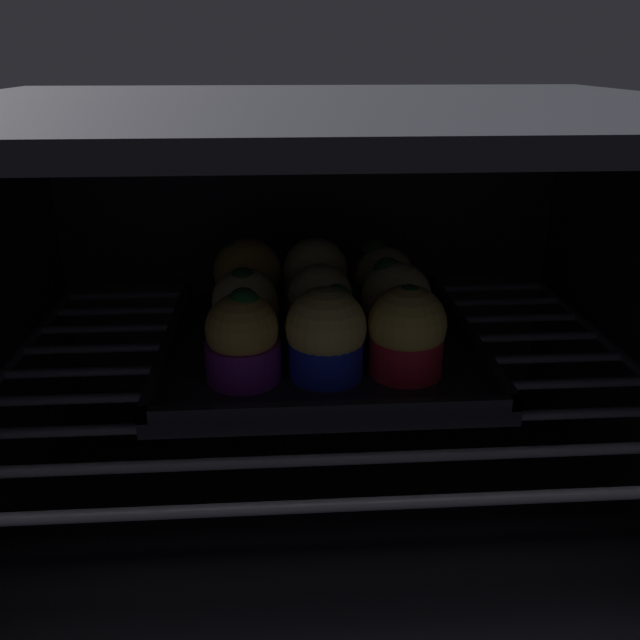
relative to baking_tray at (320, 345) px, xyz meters
The scene contains 12 objects.
oven_cavity 3.32cm from the baking_tray, 90.00° to the left, with size 59.00×47.00×37.00cm.
oven_rack 2.15cm from the baking_tray, 90.00° to the right, with size 54.80×42.00×0.80cm.
baking_tray is the anchor object (origin of this frame).
muffin_row0_col0 10.25cm from the baking_tray, 132.10° to the right, with size 5.80×5.80×7.46cm.
muffin_row0_col1 7.92cm from the baking_tray, 89.55° to the right, with size 6.26×6.26×7.24cm.
muffin_row0_col2 10.10cm from the baking_tray, 47.34° to the right, with size 6.11×6.11×7.32cm.
muffin_row1_col0 7.39cm from the baking_tray, behind, with size 5.80×5.80×6.87cm.
muffin_row1_col1 3.78cm from the baking_tray, 59.22° to the right, with size 5.80×5.80×6.93cm.
muffin_row1_col2 7.58cm from the baking_tray, ahead, with size 6.17×6.17×7.26cm.
muffin_row2_col0 10.05cm from the baking_tray, 135.11° to the left, with size 6.36×6.36×7.52cm.
muffin_row2_col1 7.71cm from the baking_tray, 90.31° to the left, with size 6.16×6.16×7.41cm.
muffin_row2_col2 9.92cm from the baking_tray, 44.96° to the left, with size 5.80×5.80×7.17cm.
Camera 1 is at (-3.46, -28.75, 38.65)cm, focal length 36.63 mm.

